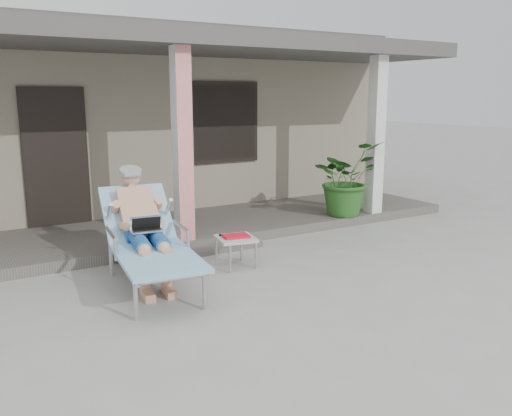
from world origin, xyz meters
TOP-DOWN VIEW (x-y plane):
  - ground at (0.00, 0.00)m, footprint 60.00×60.00m
  - house at (0.00, 6.50)m, footprint 10.40×5.40m
  - porch_deck at (0.00, 3.00)m, footprint 10.00×2.00m
  - porch_overhang at (0.00, 2.95)m, footprint 10.00×2.30m
  - porch_step at (0.00, 1.85)m, footprint 2.00×0.30m
  - lounger at (-0.92, 1.12)m, footprint 1.04×2.17m
  - side_table at (0.24, 1.11)m, footprint 0.53×0.53m
  - potted_palm at (2.95, 2.25)m, footprint 1.23×1.11m

SIDE VIEW (x-z plane):
  - ground at x=0.00m, z-range 0.00..0.00m
  - porch_step at x=0.00m, z-range 0.00..0.07m
  - porch_deck at x=0.00m, z-range 0.00..0.15m
  - side_table at x=0.24m, z-range 0.14..0.55m
  - potted_palm at x=2.95m, z-range 0.15..1.39m
  - lounger at x=-0.92m, z-range 0.16..1.53m
  - house at x=0.00m, z-range 0.02..3.32m
  - porch_overhang at x=0.00m, z-range 1.36..4.21m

